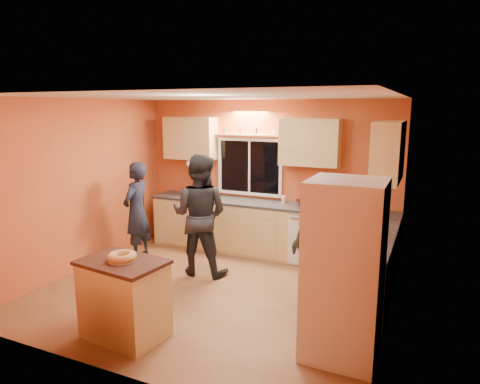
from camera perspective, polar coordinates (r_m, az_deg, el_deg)
The scene contains 14 objects.
ground at distance 6.00m, azimuth -3.67°, elevation -13.08°, with size 4.50×4.50×0.00m, color brown.
room_shell at distance 5.85m, azimuth -0.93°, elevation 2.86°, with size 4.54×4.04×2.61m.
back_counter at distance 7.30m, azimuth 2.67°, elevation -4.85°, with size 4.23×0.62×0.90m.
right_counter at distance 5.73m, azimuth 16.57°, elevation -9.89°, with size 0.62×1.84×0.90m.
refrigerator at distance 4.37m, azimuth 13.69°, elevation -10.10°, with size 0.72×0.70×1.80m, color silver.
island at distance 4.92m, azimuth -15.18°, elevation -13.52°, with size 0.96×0.71×0.87m.
bundt_pastry at distance 4.74m, azimuth -15.47°, elevation -8.31°, with size 0.31×0.31×0.09m, color tan.
person_left at distance 7.17m, azimuth -13.60°, elevation -2.51°, with size 0.59×0.39×1.61m, color black.
person_center at distance 6.37m, azimuth -5.41°, elevation -3.05°, with size 0.88×0.68×1.81m, color black.
person_right at distance 5.38m, azimuth 10.91°, elevation -6.63°, with size 0.98×0.41×1.67m, color #2D3320.
mixing_bowl at distance 6.94m, azimuth 9.05°, elevation -1.57°, with size 0.39×0.39×0.10m, color black.
utensil_crock at distance 7.69m, azimuth -5.07°, elevation 0.04°, with size 0.14×0.14×0.17m, color beige.
potted_plant at distance 5.65m, azimuth 16.53°, elevation -3.92°, with size 0.25×0.22×0.28m, color gray.
red_box at distance 5.47m, azimuth 16.61°, elevation -5.52°, with size 0.16×0.12×0.07m, color maroon.
Camera 1 is at (2.59, -4.82, 2.46)m, focal length 32.00 mm.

